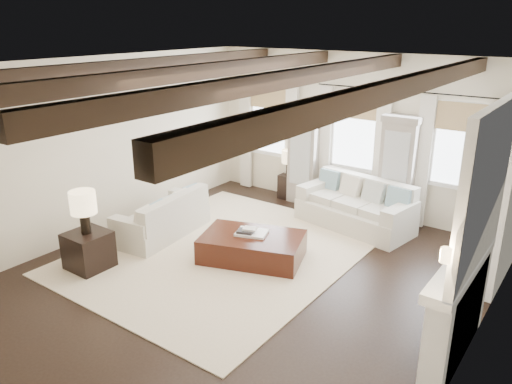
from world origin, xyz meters
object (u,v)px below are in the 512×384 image
Objects in this scene: ottoman at (252,247)px; side_table_front at (89,251)px; sofa_left at (164,219)px; side_table_back at (288,186)px; sofa_back at (357,208)px.

ottoman is 2.62m from side_table_front.
side_table_front is (-0.05, -1.60, -0.02)m from sofa_left.
ottoman is at bearing -68.61° from side_table_back.
side_table_back is (0.78, 4.68, -0.04)m from side_table_front.
sofa_back is 4.90m from side_table_front.
sofa_back is 2.45m from ottoman.
ottoman is 3.02× the size of side_table_back.
sofa_left reaches higher than ottoman.
side_table_back is at bearing 76.62° from sofa_left.
sofa_back is 1.17× the size of sofa_left.
sofa_back is at bearing 52.42° from ottoman.
sofa_left is at bearing -136.81° from sofa_back.
sofa_left is at bearing 166.22° from ottoman.
sofa_back is 2.01m from side_table_back.
side_table_front is (-1.92, -1.78, 0.09)m from ottoman.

